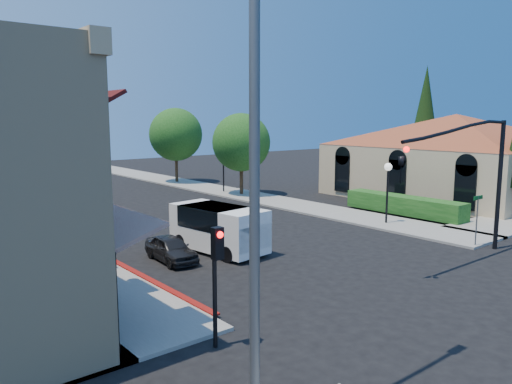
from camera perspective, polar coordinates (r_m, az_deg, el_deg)
ground at (r=18.69m, az=19.22°, el=-11.10°), size 120.00×120.00×0.00m
sidewalk_right at (r=43.64m, az=-5.75°, el=0.48°), size 3.50×50.00×0.12m
curb_red_strip at (r=19.86m, az=-12.92°, el=-9.66°), size 0.25×10.00×0.06m
mission_building at (r=42.53m, az=21.75°, el=4.71°), size 30.12×30.12×6.40m
hedge at (r=32.93m, az=16.50°, el=-2.56°), size 1.40×8.00×1.10m
conifer_far at (r=50.93m, az=18.76°, el=8.33°), size 3.20×3.20×11.00m
street_tree_a at (r=39.23m, az=-1.70°, el=5.69°), size 4.56×4.56×6.48m
street_tree_b at (r=47.51m, az=-9.16°, el=6.50°), size 4.94×4.94×7.02m
signal_mast_arm at (r=23.61m, az=24.04°, el=2.83°), size 8.01×0.39×6.00m
secondary_signal at (r=13.20m, az=-4.55°, el=-8.27°), size 0.28×0.42×3.32m
cobra_streetlight at (r=9.28m, az=1.51°, el=3.24°), size 3.60×0.25×9.31m
street_name_sign at (r=25.69m, az=23.96°, el=-2.15°), size 0.80×0.06×2.50m
lamppost_left_near at (r=18.56m, az=-17.62°, el=-2.40°), size 0.44×0.44×3.57m
lamppost_left_far at (r=31.87m, az=-27.10°, el=1.47°), size 0.44×0.44×3.57m
lamppost_right_near at (r=29.35m, az=14.83°, el=1.60°), size 0.44×0.44×3.57m
lamppost_right_far at (r=40.75m, az=-3.75°, el=3.72°), size 0.44×0.44×3.57m
white_van at (r=22.92m, az=-4.21°, el=-3.89°), size 2.60×4.93×2.09m
parked_car_a at (r=21.85m, az=-9.69°, el=-6.39°), size 1.52×3.31×1.10m
parked_car_b at (r=30.34m, az=-18.76°, el=-2.35°), size 1.84×4.04×1.28m
parked_car_c at (r=34.88m, az=-21.59°, el=-1.28°), size 1.91×3.96×1.11m
parked_car_d at (r=36.81m, az=-23.08°, el=-0.70°), size 2.55×4.93×1.33m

